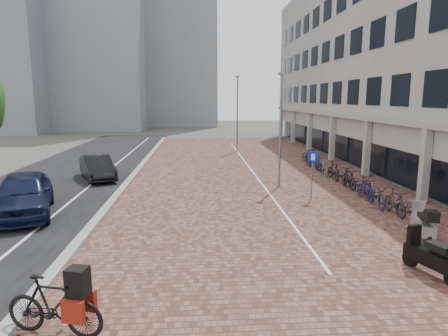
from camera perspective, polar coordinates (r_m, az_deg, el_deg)
ground at (r=13.24m, az=1.81°, el=-10.16°), size 140.00×140.00×0.00m
plaza_brick at (r=25.00m, az=3.63°, el=-0.43°), size 14.50×42.00×0.04m
street_asphalt at (r=25.96m, az=-21.20°, el=-0.72°), size 8.00×50.00×0.03m
curb at (r=25.07m, az=-12.67°, el=-0.49°), size 0.35×42.00×0.14m
lane_line at (r=25.44m, az=-16.90°, el=-0.64°), size 0.12×44.00×0.00m
parking_line at (r=25.02m, az=4.09°, el=-0.37°), size 0.10×30.00×0.00m
office_building at (r=31.95m, az=23.54°, el=16.27°), size 8.40×40.00×15.00m
bg_towers at (r=63.37m, az=-16.65°, el=18.26°), size 33.00×23.00×32.00m
car_navy at (r=17.39m, az=-27.29°, el=-3.41°), size 3.42×5.41×1.72m
car_dark at (r=23.51m, az=-18.06°, el=0.08°), size 3.00×4.38×1.37m
hero_bike at (r=8.67m, az=-23.64°, el=-17.86°), size 2.14×1.10×1.46m
scooter_front at (r=14.36m, az=27.15°, el=-7.13°), size 0.99×1.85×1.21m
scooter_mid at (r=11.63m, az=28.25°, el=-11.07°), size 1.11×1.91×1.25m
parking_sign at (r=17.97m, az=12.80°, el=-0.06°), size 0.46×0.17×2.25m
lamp_near at (r=20.13m, az=8.23°, el=5.24°), size 0.12×0.12×5.82m
lamp_far at (r=33.66m, az=1.95°, el=7.79°), size 0.12×0.12×6.41m
bike_row at (r=22.07m, az=16.71°, el=-0.92°), size 1.28×15.83×1.05m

